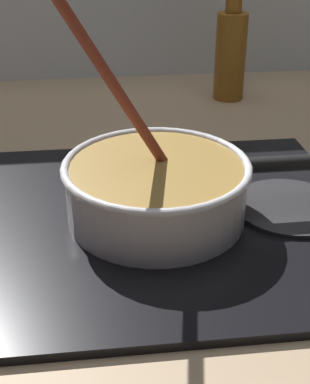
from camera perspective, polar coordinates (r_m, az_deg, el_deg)
The scene contains 6 objects.
ground at distance 0.70m, azimuth 1.07°, elevation -8.85°, with size 2.40×1.60×0.04m, color #9E8466.
hob_plate at distance 0.76m, azimuth -0.00°, elevation -2.96°, with size 0.56×0.48×0.01m, color black.
burner_ring at distance 0.75m, azimuth 0.00°, elevation -2.31°, with size 0.16×0.16×0.01m, color #592D0C.
spare_burner at distance 0.79m, azimuth 13.74°, elevation -1.48°, with size 0.16×0.16×0.01m, color #262628.
cooking_pan at distance 0.73m, azimuth 0.10°, elevation 0.40°, with size 0.39×0.25×0.30m.
oil_bottle at distance 1.22m, azimuth 7.82°, elevation 14.10°, with size 0.07×0.07×0.24m.
Camera 1 is at (-0.08, -0.55, 0.40)m, focal length 51.65 mm.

